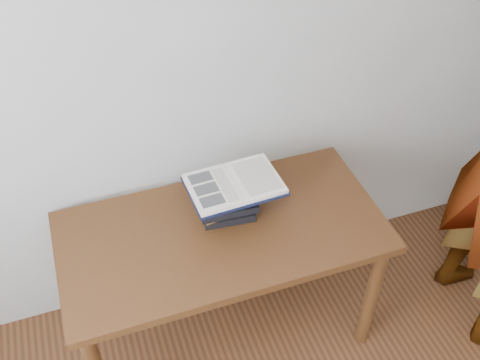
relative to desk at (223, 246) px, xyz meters
name	(u,v)px	position (x,y,z in m)	size (l,w,h in m)	color
desk	(223,246)	(0.00, 0.00, 0.00)	(1.30, 0.65, 0.70)	#4E2513
book_stack	(225,201)	(0.04, 0.07, 0.18)	(0.25, 0.19, 0.15)	black
open_book	(234,184)	(0.07, 0.07, 0.26)	(0.37, 0.27, 0.03)	black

